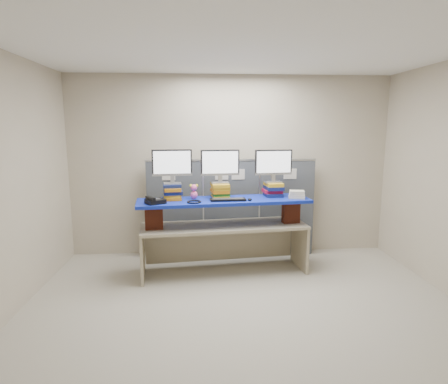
{
  "coord_description": "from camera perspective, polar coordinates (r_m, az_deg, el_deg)",
  "views": [
    {
      "loc": [
        -0.49,
        -3.86,
        2.01
      ],
      "look_at": [
        -0.16,
        1.11,
        1.14
      ],
      "focal_mm": 30.0,
      "sensor_mm": 36.0,
      "label": 1
    }
  ],
  "objects": [
    {
      "name": "monitor_right",
      "position": [
        5.29,
        7.54,
        4.25
      ],
      "size": [
        0.53,
        0.17,
        0.46
      ],
      "rotation": [
        0.0,
        0.0,
        0.11
      ],
      "color": "#95959A",
      "rests_on": "book_stack_right"
    },
    {
      "name": "binder_stack",
      "position": [
        5.23,
        11.04,
        -0.4
      ],
      "size": [
        0.25,
        0.22,
        0.11
      ],
      "rotation": [
        0.0,
        0.0,
        -0.23
      ],
      "color": "beige",
      "rests_on": "blue_board"
    },
    {
      "name": "book_stack_center",
      "position": [
        5.16,
        -0.58,
        0.22
      ],
      "size": [
        0.27,
        0.33,
        0.2
      ],
      "color": "gold",
      "rests_on": "blue_board"
    },
    {
      "name": "brick_pier_left",
      "position": [
        4.98,
        -10.62,
        -3.82
      ],
      "size": [
        0.24,
        0.15,
        0.31
      ],
      "primitive_type": "cube",
      "rotation": [
        0.0,
        0.0,
        0.11
      ],
      "color": "maroon",
      "rests_on": "desk"
    },
    {
      "name": "book_stack_left",
      "position": [
        5.09,
        -7.83,
        0.05
      ],
      "size": [
        0.28,
        0.32,
        0.21
      ],
      "color": "orange",
      "rests_on": "blue_board"
    },
    {
      "name": "monitor_center",
      "position": [
        5.11,
        -0.6,
        4.23
      ],
      "size": [
        0.53,
        0.17,
        0.46
      ],
      "rotation": [
        0.0,
        0.0,
        0.11
      ],
      "color": "#95959A",
      "rests_on": "book_stack_center"
    },
    {
      "name": "headset",
      "position": [
        4.86,
        -4.58,
        -1.5
      ],
      "size": [
        0.21,
        0.21,
        0.02
      ],
      "primitive_type": "torus",
      "rotation": [
        0.0,
        0.0,
        -0.16
      ],
      "color": "black",
      "rests_on": "blue_board"
    },
    {
      "name": "blue_board",
      "position": [
        5.07,
        0.0,
        -1.35
      ],
      "size": [
        2.38,
        0.84,
        0.04
      ],
      "primitive_type": "cube",
      "rotation": [
        0.0,
        0.0,
        0.11
      ],
      "color": "#0C1697",
      "rests_on": "brick_pier_left"
    },
    {
      "name": "plush_toy",
      "position": [
        5.09,
        -4.6,
        0.09
      ],
      "size": [
        0.12,
        0.09,
        0.2
      ],
      "rotation": [
        0.0,
        0.0,
        0.39
      ],
      "color": "pink",
      "rests_on": "blue_board"
    },
    {
      "name": "desk_phone",
      "position": [
        4.86,
        -10.51,
        -1.34
      ],
      "size": [
        0.29,
        0.29,
        0.09
      ],
      "rotation": [
        0.0,
        0.0,
        0.56
      ],
      "color": "black",
      "rests_on": "blue_board"
    },
    {
      "name": "brick_pier_right",
      "position": [
        5.31,
        10.16,
        -2.97
      ],
      "size": [
        0.24,
        0.15,
        0.31
      ],
      "primitive_type": "cube",
      "rotation": [
        0.0,
        0.0,
        0.11
      ],
      "color": "maroon",
      "rests_on": "desk"
    },
    {
      "name": "room",
      "position": [
        3.94,
        3.37,
        0.95
      ],
      "size": [
        5.0,
        4.0,
        2.8
      ],
      "color": "#BAAE99",
      "rests_on": "ground"
    },
    {
      "name": "cubicle_partition",
      "position": [
        5.79,
        1.12,
        -2.47
      ],
      "size": [
        2.6,
        0.06,
        1.53
      ],
      "color": "#3D4249",
      "rests_on": "ground"
    },
    {
      "name": "book_stack_right",
      "position": [
        5.33,
        7.49,
        0.41
      ],
      "size": [
        0.28,
        0.32,
        0.19
      ],
      "color": "#111C4D",
      "rests_on": "blue_board"
    },
    {
      "name": "desk",
      "position": [
        5.18,
        0.0,
        -6.49
      ],
      "size": [
        2.31,
        0.9,
        0.69
      ],
      "rotation": [
        0.0,
        0.0,
        0.11
      ],
      "color": "tan",
      "rests_on": "ground"
    },
    {
      "name": "mouse",
      "position": [
        4.99,
        3.94,
        -1.13
      ],
      "size": [
        0.07,
        0.11,
        0.03
      ],
      "primitive_type": "ellipsoid",
      "rotation": [
        0.0,
        0.0,
        0.2
      ],
      "color": "black",
      "rests_on": "blue_board"
    },
    {
      "name": "keyboard",
      "position": [
        4.97,
        0.6,
        -1.16
      ],
      "size": [
        0.48,
        0.18,
        0.03
      ],
      "rotation": [
        0.0,
        0.0,
        0.05
      ],
      "color": "black",
      "rests_on": "blue_board"
    },
    {
      "name": "monitor_left",
      "position": [
        5.04,
        -7.92,
        4.17
      ],
      "size": [
        0.53,
        0.17,
        0.46
      ],
      "rotation": [
        0.0,
        0.0,
        0.11
      ],
      "color": "#95959A",
      "rests_on": "book_stack_left"
    }
  ]
}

